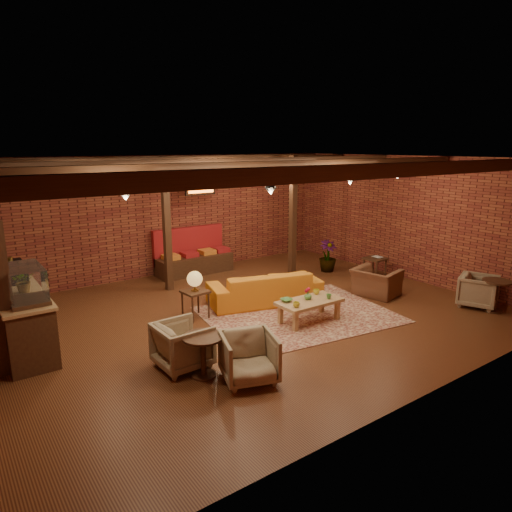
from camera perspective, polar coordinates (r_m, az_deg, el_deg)
floor at (r=9.57m, az=-0.78°, el=-7.46°), size 10.00×10.00×0.00m
ceiling at (r=8.93m, az=-0.85°, el=12.06°), size 10.00×8.00×0.02m
wall_back at (r=12.57m, az=-11.27°, el=4.94°), size 10.00×0.02×3.20m
wall_front at (r=6.35m, az=20.21°, el=-4.14°), size 10.00×0.02×3.20m
wall_right at (r=12.60m, az=18.30°, el=4.54°), size 0.02×8.00×3.20m
ceiling_beams at (r=8.94m, az=-0.85°, el=11.29°), size 9.80×6.40×0.22m
ceiling_pipe at (r=10.30m, az=-5.98°, el=10.26°), size 9.60×0.12×0.12m
post_left at (r=11.06m, az=-11.10°, el=3.79°), size 0.16×0.16×3.20m
post_right at (r=12.36m, az=4.63°, el=5.02°), size 0.16×0.16×3.20m
service_counter at (r=8.82m, az=-27.49°, el=-5.43°), size 0.80×2.50×1.60m
plant_counter at (r=8.90m, az=-27.34°, el=-2.41°), size 0.35×0.39×0.30m
banquette at (r=12.64m, az=-7.72°, el=0.04°), size 2.10×0.70×1.00m
service_sign at (r=11.94m, az=-6.99°, el=8.28°), size 0.86×0.06×0.30m
ceiling_spotlights at (r=8.95m, az=-0.84°, el=9.89°), size 6.40×4.40×0.28m
rug at (r=9.65m, az=5.31°, el=-7.29°), size 4.13×3.38×0.01m
sofa at (r=10.20m, az=1.10°, el=-3.95°), size 2.65×1.59×0.73m
coffee_table at (r=9.18m, az=6.60°, el=-5.81°), size 1.32×0.67×0.70m
side_table_lamp at (r=9.28m, az=-7.66°, el=-3.31°), size 0.51×0.51×1.00m
round_table_left at (r=7.09m, az=-6.61°, el=-11.48°), size 0.63×0.63×0.66m
armchair_a at (r=7.44m, az=-9.14°, el=-10.65°), size 0.77×0.82×0.82m
armchair_b at (r=6.96m, az=-0.89°, el=-12.31°), size 0.98×0.95×0.80m
armchair_right at (r=11.05m, az=14.81°, el=-2.64°), size 0.84×1.11×0.87m
side_table_book at (r=12.45m, az=14.66°, el=-0.41°), size 0.54×0.54×0.58m
round_table_right at (r=10.91m, az=27.80°, el=-3.87°), size 0.59×0.59×0.69m
armchair_far at (r=11.10m, az=26.05°, el=-3.78°), size 0.96×0.93×0.77m
plant_tall at (r=12.72m, az=9.08°, el=3.83°), size 1.71×1.71×2.63m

